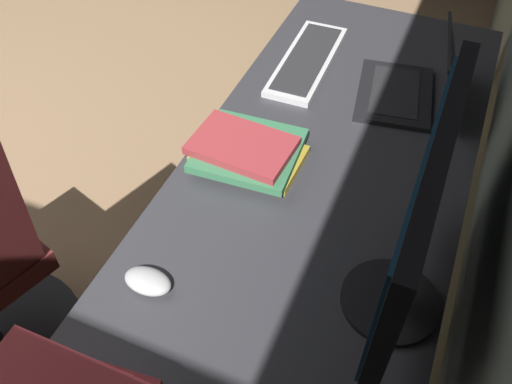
% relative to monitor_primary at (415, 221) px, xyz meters
% --- Properties ---
extents(desk, '(2.33, 0.69, 0.73)m').
position_rel_monitor_primary_xyz_m(desk, '(0.01, -0.24, -0.32)').
color(desk, '#38383D').
rests_on(desk, ground).
extents(monitor_primary, '(0.54, 0.20, 0.45)m').
position_rel_monitor_primary_xyz_m(monitor_primary, '(0.00, 0.00, 0.00)').
color(monitor_primary, black).
rests_on(monitor_primary, desk).
extents(laptop_leftmost, '(0.33, 0.32, 0.20)m').
position_rel_monitor_primary_xyz_m(laptop_leftmost, '(-0.69, -0.09, -0.21)').
color(laptop_leftmost, black).
rests_on(laptop_leftmost, desk).
extents(keyboard_main, '(0.42, 0.15, 0.02)m').
position_rel_monitor_primary_xyz_m(keyboard_main, '(-0.73, -0.43, -0.25)').
color(keyboard_main, silver).
rests_on(keyboard_main, desk).
extents(mouse_spare, '(0.06, 0.10, 0.03)m').
position_rel_monitor_primary_xyz_m(mouse_spare, '(0.16, -0.47, -0.24)').
color(mouse_spare, silver).
rests_on(mouse_spare, desk).
extents(book_stack_far, '(0.25, 0.28, 0.07)m').
position_rel_monitor_primary_xyz_m(book_stack_far, '(-0.27, -0.43, -0.23)').
color(book_stack_far, gold).
rests_on(book_stack_far, desk).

